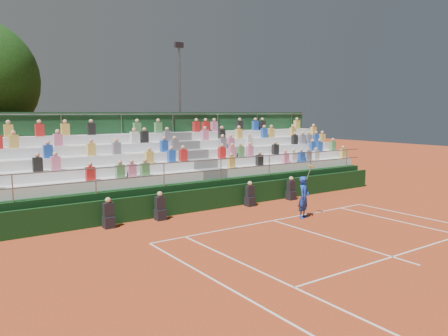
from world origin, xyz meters
TOP-DOWN VIEW (x-y plane):
  - ground at (0.00, 0.00)m, footprint 90.00×90.00m
  - courtside_wall at (0.00, 3.20)m, footprint 20.00×0.15m
  - line_officials at (-1.26, 2.75)m, footprint 9.89×0.40m
  - grandstand at (0.01, 6.44)m, footprint 20.00×5.20m
  - tennis_player at (1.36, -0.37)m, footprint 0.91×0.64m
  - floodlight_mast at (3.20, 13.40)m, footprint 0.60×0.25m

SIDE VIEW (x-z plane):
  - ground at x=0.00m, z-range 0.00..0.00m
  - line_officials at x=-1.26m, z-range -0.12..1.07m
  - courtside_wall at x=0.00m, z-range 0.00..1.00m
  - tennis_player at x=1.36m, z-range -0.23..1.99m
  - grandstand at x=0.01m, z-range -1.12..3.28m
  - floodlight_mast at x=3.20m, z-range 0.69..9.76m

